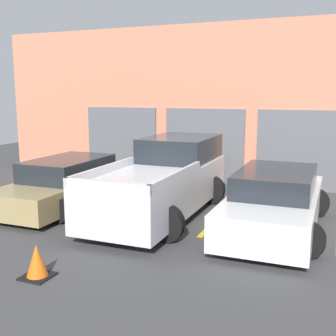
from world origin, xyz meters
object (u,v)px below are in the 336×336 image
at_px(sedan_white, 275,202).
at_px(sedan_side, 67,184).
at_px(pickup_truck, 164,180).
at_px(traffic_cone, 37,262).

distance_m(sedan_white, sedan_side, 5.36).
height_order(pickup_truck, sedan_side, pickup_truck).
bearing_deg(sedan_white, traffic_cone, -129.13).
bearing_deg(traffic_cone, pickup_truck, 83.06).
xyz_separation_m(pickup_truck, sedan_white, (2.68, -0.24, -0.22)).
relative_size(pickup_truck, sedan_white, 1.13).
height_order(pickup_truck, sedan_white, pickup_truck).
relative_size(pickup_truck, traffic_cone, 9.30).
distance_m(sedan_white, traffic_cone, 5.06).
height_order(sedan_white, sedan_side, sedan_white).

